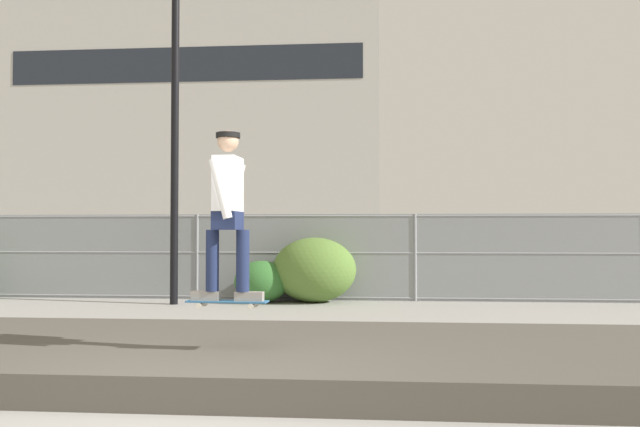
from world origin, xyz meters
name	(u,v)px	position (x,y,z in m)	size (l,w,h in m)	color
ground_plane	(167,426)	(0.00, 0.00, 0.00)	(120.00, 120.00, 0.00)	gray
gravel_berm	(228,356)	(0.00, 2.01, 0.15)	(12.79, 3.43, 0.30)	#4C473F
skateboard	(227,302)	(0.11, 1.49, 0.78)	(0.81, 0.24, 0.07)	#2D608C
skater	(228,205)	(0.11, 1.49, 1.74)	(0.72, 0.59, 1.68)	gray
chain_fence	(305,257)	(0.00, 9.29, 0.93)	(23.73, 0.06, 1.85)	gray
street_lamp	(175,86)	(-2.55, 8.23, 4.46)	(0.44, 0.44, 7.23)	black
parked_car_near	(103,255)	(-5.91, 12.59, 0.84)	(4.41, 1.96, 1.66)	maroon
library_building	(207,117)	(-12.29, 47.74, 10.87)	(27.87, 13.28, 21.73)	#B2AFA8
shrub_center	(261,282)	(-0.83, 8.68, 0.44)	(1.13, 0.92, 0.87)	#336B2D
shrub_right	(314,270)	(0.25, 8.86, 0.68)	(1.75, 1.43, 1.35)	#567A33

